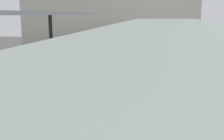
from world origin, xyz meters
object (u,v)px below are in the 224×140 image
platform_sign (176,47)px  passenger_near_bench (12,80)px  platform_bench (169,75)px  commuter_train (102,58)px

platform_sign → passenger_near_bench: size_ratio=1.35×
platform_bench → passenger_near_bench: bearing=-149.7°
commuter_train → platform_sign: commuter_train is taller
platform_bench → passenger_near_bench: passenger_near_bench is taller
platform_bench → platform_sign: size_ratio=0.63×
passenger_near_bench → platform_sign: bearing=39.5°
commuter_train → platform_bench: 4.73m
platform_sign → passenger_near_bench: bearing=-140.5°
commuter_train → passenger_near_bench: 6.69m
platform_sign → passenger_near_bench: 8.40m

